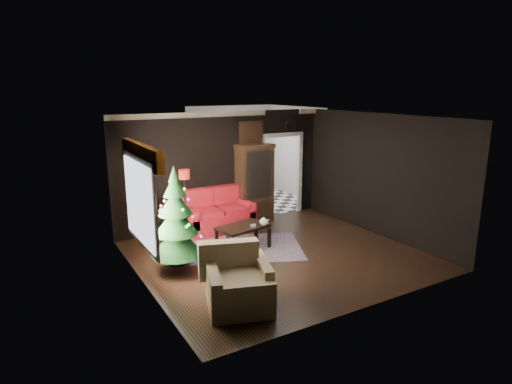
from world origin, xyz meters
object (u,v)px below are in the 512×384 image
loveseat (217,211)px  armchair (239,280)px  wall_clock (291,126)px  kitchen_table (249,192)px  teapot (263,222)px  curio_cabinet (254,185)px  christmas_tree (176,218)px  floor_lamp (185,204)px  coffee_table (243,236)px

loveseat → armchair: size_ratio=1.64×
wall_clock → kitchen_table: wall_clock is taller
teapot → kitchen_table: (1.43, 3.17, -0.21)m
loveseat → kitchen_table: (1.80, 1.65, -0.12)m
curio_cabinet → teapot: bearing=-114.2°
christmas_tree → loveseat: bearing=47.2°
christmas_tree → teapot: 2.09m
loveseat → floor_lamp: bearing=-167.9°
floor_lamp → wall_clock: size_ratio=4.84×
armchair → kitchen_table: bearing=77.6°
armchair → coffee_table: size_ratio=0.97×
christmas_tree → kitchen_table: christmas_tree is taller
kitchen_table → armchair: bearing=-120.8°
floor_lamp → kitchen_table: size_ratio=2.06×
curio_cabinet → kitchen_table: bearing=65.6°
curio_cabinet → coffee_table: size_ratio=1.78×
armchair → teapot: (1.66, 2.02, 0.12)m
floor_lamp → christmas_tree: (-0.79, -1.60, 0.22)m
curio_cabinet → wall_clock: (1.20, 0.18, 1.43)m
teapot → wall_clock: size_ratio=0.60×
curio_cabinet → teapot: (-0.78, -1.74, -0.37)m
coffee_table → loveseat: bearing=89.2°
loveseat → wall_clock: bearing=9.7°
christmas_tree → armchair: size_ratio=1.74×
coffee_table → wall_clock: size_ratio=3.33×
armchair → floor_lamp: bearing=101.1°
loveseat → armchair: loveseat is taller
christmas_tree → kitchen_table: size_ratio=2.41×
loveseat → christmas_tree: christmas_tree is taller
wall_clock → floor_lamp: bearing=-169.7°
loveseat → coffee_table: 1.33m
christmas_tree → teapot: (2.02, 0.26, -0.47)m
christmas_tree → armchair: (0.36, -1.77, -0.59)m
curio_cabinet → wall_clock: wall_clock is taller
christmas_tree → teapot: christmas_tree is taller
loveseat → floor_lamp: floor_lamp is taller
christmas_tree → coffee_table: christmas_tree is taller
loveseat → coffee_table: bearing=-90.8°
coffee_table → teapot: bearing=-29.6°
teapot → christmas_tree: bearing=-172.7°
curio_cabinet → christmas_tree: christmas_tree is taller
curio_cabinet → armchair: (-2.44, -3.77, -0.49)m
loveseat → curio_cabinet: bearing=10.8°
floor_lamp → teapot: 1.84m
floor_lamp → coffee_table: (0.85, -1.12, -0.58)m
armchair → loveseat: bearing=88.3°
floor_lamp → coffee_table: 1.52m
loveseat → christmas_tree: 2.49m
floor_lamp → armchair: floor_lamp is taller
armchair → teapot: size_ratio=5.43×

